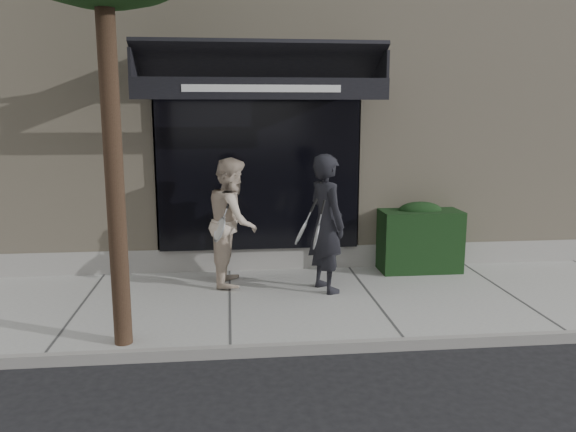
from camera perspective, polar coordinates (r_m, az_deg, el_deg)
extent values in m
plane|color=black|center=(8.16, 8.45, -8.85)|extent=(80.00, 80.00, 0.00)
cube|color=gray|center=(8.14, 8.46, -8.45)|extent=(20.00, 3.00, 0.12)
cube|color=gray|center=(6.75, 11.81, -12.59)|extent=(20.00, 0.10, 0.14)
cube|color=#B8A88C|center=(12.60, 3.05, 10.82)|extent=(14.00, 7.00, 5.50)
cube|color=gray|center=(9.67, 5.99, -4.14)|extent=(14.02, 0.42, 0.50)
cube|color=black|center=(9.05, -2.99, 4.88)|extent=(3.20, 0.30, 2.60)
cube|color=gray|center=(9.25, -13.02, 4.75)|extent=(0.08, 0.40, 2.60)
cube|color=gray|center=(9.42, 6.77, 5.04)|extent=(0.08, 0.40, 2.60)
cube|color=gray|center=(9.16, -3.12, 13.34)|extent=(3.36, 0.40, 0.12)
cube|color=black|center=(8.48, -2.89, 15.32)|extent=(3.60, 1.03, 0.55)
cube|color=black|center=(7.96, -2.65, 12.82)|extent=(3.60, 0.05, 0.30)
cube|color=white|center=(7.93, -2.64, 12.83)|extent=(2.20, 0.01, 0.10)
cube|color=black|center=(8.56, -15.26, 14.39)|extent=(0.04, 1.00, 0.45)
cube|color=black|center=(8.76, 9.22, 14.53)|extent=(0.04, 1.00, 0.45)
cube|color=black|center=(9.45, 13.14, -2.40)|extent=(1.30, 0.70, 1.00)
ellipsoid|color=black|center=(9.35, 13.27, 0.59)|extent=(0.71, 0.38, 0.27)
cylinder|color=black|center=(6.27, -17.42, 7.36)|extent=(0.20, 0.20, 4.80)
imported|color=black|center=(8.08, 3.94, -0.73)|extent=(0.71, 0.85, 1.99)
torus|color=silver|center=(7.73, 2.88, -2.08)|extent=(0.12, 0.31, 0.30)
cylinder|color=silver|center=(7.73, 2.88, -2.08)|extent=(0.09, 0.28, 0.26)
cylinder|color=silver|center=(7.73, 2.88, -2.08)|extent=(0.18, 0.04, 0.06)
cylinder|color=black|center=(7.73, 2.88, -2.08)|extent=(0.20, 0.06, 0.07)
torus|color=silver|center=(7.70, 1.35, -1.68)|extent=(0.24, 0.34, 0.29)
cylinder|color=silver|center=(7.70, 1.35, -1.68)|extent=(0.20, 0.29, 0.25)
cylinder|color=silver|center=(7.70, 1.35, -1.68)|extent=(0.17, 0.08, 0.09)
cylinder|color=black|center=(7.70, 1.35, -1.68)|extent=(0.19, 0.10, 0.11)
imported|color=beige|center=(8.44, -5.63, -0.55)|extent=(0.78, 0.97, 1.91)
torus|color=silver|center=(8.11, -6.97, -1.38)|extent=(0.23, 0.33, 0.29)
cylinder|color=silver|center=(8.11, -6.97, -1.38)|extent=(0.19, 0.29, 0.25)
cylinder|color=silver|center=(8.11, -6.97, -1.38)|extent=(0.17, 0.08, 0.09)
cylinder|color=black|center=(8.11, -6.97, -1.38)|extent=(0.20, 0.10, 0.10)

